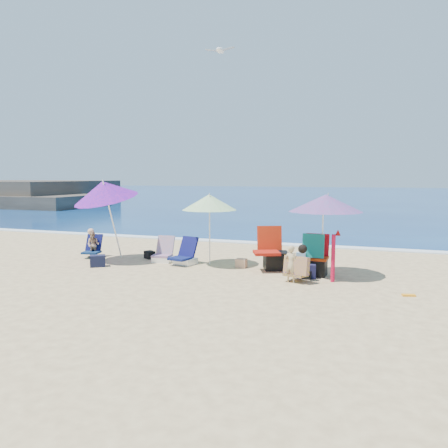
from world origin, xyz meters
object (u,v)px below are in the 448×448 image
(camp_chair_right, at_px, (314,260))
(seagull, at_px, (220,50))
(umbrella_striped, at_px, (209,202))
(chair_rainbow, at_px, (163,255))
(person_left, at_px, (93,244))
(umbrella_turquoise, at_px, (326,203))
(furled_umbrella, at_px, (334,253))
(camp_chair_left, at_px, (274,257))
(umbrella_blue, at_px, (104,190))
(chair_navy, at_px, (185,257))
(person_center, at_px, (294,264))

(camp_chair_right, bearing_deg, seagull, 155.16)
(umbrella_striped, xyz_separation_m, chair_rainbow, (-1.34, 0.03, -1.44))
(umbrella_striped, relative_size, person_left, 2.26)
(chair_rainbow, relative_size, seagull, 0.83)
(umbrella_turquoise, xyz_separation_m, furled_umbrella, (0.26, -0.51, -1.04))
(camp_chair_left, distance_m, person_left, 5.15)
(umbrella_blue, relative_size, seagull, 2.87)
(person_left, bearing_deg, umbrella_turquoise, -1.38)
(chair_navy, height_order, seagull, seagull)
(furled_umbrella, height_order, seagull, seagull)
(umbrella_striped, distance_m, seagull, 4.09)
(umbrella_turquoise, relative_size, umbrella_striped, 1.03)
(person_left, bearing_deg, chair_navy, 0.08)
(umbrella_turquoise, height_order, umbrella_striped, umbrella_turquoise)
(umbrella_turquoise, height_order, camp_chair_right, umbrella_turquoise)
(furled_umbrella, bearing_deg, umbrella_turquoise, 116.86)
(chair_navy, bearing_deg, furled_umbrella, -9.97)
(chair_navy, distance_m, camp_chair_right, 3.35)
(furled_umbrella, height_order, camp_chair_right, furled_umbrella)
(umbrella_blue, distance_m, furled_umbrella, 6.12)
(seagull, bearing_deg, person_left, -162.34)
(chair_rainbow, height_order, seagull, seagull)
(umbrella_striped, relative_size, chair_navy, 2.36)
(furled_umbrella, xyz_separation_m, person_left, (-6.64, 0.67, -0.25))
(umbrella_striped, height_order, person_center, umbrella_striped)
(person_center, distance_m, seagull, 6.10)
(furled_umbrella, xyz_separation_m, camp_chair_left, (-1.49, 0.81, -0.31))
(umbrella_blue, relative_size, camp_chair_left, 2.19)
(camp_chair_right, bearing_deg, umbrella_striped, 173.57)
(chair_navy, bearing_deg, seagull, 61.64)
(umbrella_turquoise, xyz_separation_m, camp_chair_left, (-1.23, 0.30, -1.35))
(umbrella_blue, relative_size, person_left, 2.84)
(person_center, bearing_deg, chair_rainbow, 163.12)
(furled_umbrella, distance_m, camp_chair_left, 1.73)
(umbrella_striped, bearing_deg, camp_chair_left, 1.22)
(umbrella_blue, xyz_separation_m, chair_rainbow, (1.47, 0.47, -1.72))
(umbrella_blue, bearing_deg, umbrella_striped, 9.00)
(umbrella_blue, height_order, chair_rainbow, umbrella_blue)
(chair_navy, height_order, camp_chair_left, camp_chair_left)
(furled_umbrella, height_order, chair_rainbow, furled_umbrella)
(chair_rainbow, xyz_separation_m, seagull, (1.28, 0.95, 5.41))
(umbrella_striped, distance_m, camp_chair_right, 2.99)
(chair_rainbow, distance_m, seagull, 5.64)
(chair_rainbow, height_order, camp_chair_left, camp_chair_left)
(umbrella_striped, height_order, umbrella_blue, umbrella_blue)
(umbrella_striped, height_order, person_left, umbrella_striped)
(umbrella_turquoise, height_order, umbrella_blue, umbrella_blue)
(seagull, bearing_deg, umbrella_turquoise, -22.58)
(furled_umbrella, bearing_deg, umbrella_blue, 176.80)
(chair_navy, height_order, chair_rainbow, chair_navy)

